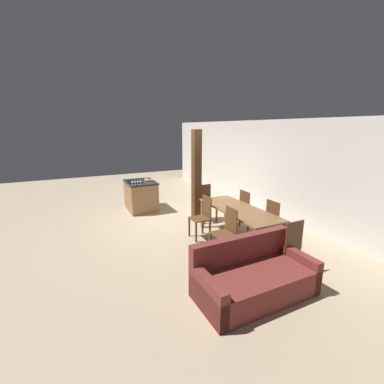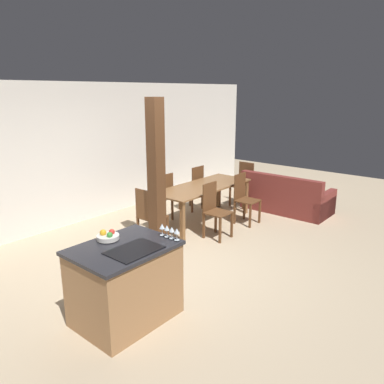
{
  "view_description": "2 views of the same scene",
  "coord_description": "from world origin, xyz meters",
  "px_view_note": "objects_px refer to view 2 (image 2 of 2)",
  "views": [
    {
      "loc": [
        6.08,
        -2.48,
        2.5
      ],
      "look_at": [
        0.6,
        0.2,
        0.95
      ],
      "focal_mm": 24.0,
      "sensor_mm": 36.0,
      "label": 1
    },
    {
      "loc": [
        -3.87,
        -3.56,
        2.54
      ],
      "look_at": [
        0.6,
        0.2,
        0.95
      ],
      "focal_mm": 35.0,
      "sensor_mm": 36.0,
      "label": 2
    }
  ],
  "objects_px": {
    "wine_glass_far": "(167,228)",
    "dining_chair_foot_end": "(243,183)",
    "dining_chair_near_right": "(244,198)",
    "kitchen_island": "(125,283)",
    "wine_glass_near": "(177,231)",
    "dining_chair_head_end": "(149,215)",
    "dining_chair_far_left": "(162,196)",
    "wine_glass_end": "(162,227)",
    "dining_chair_near_left": "(215,209)",
    "fruit_bowl": "(108,236)",
    "dining_chair_far_right": "(194,187)",
    "timber_post": "(156,177)",
    "wine_glass_middle": "(172,230)",
    "couch": "(286,199)",
    "dining_table": "(203,190)"
  },
  "relations": [
    {
      "from": "wine_glass_far",
      "to": "dining_chair_foot_end",
      "type": "distance_m",
      "value": 4.42
    },
    {
      "from": "dining_chair_near_right",
      "to": "wine_glass_far",
      "type": "bearing_deg",
      "value": -163.6
    },
    {
      "from": "kitchen_island",
      "to": "wine_glass_near",
      "type": "bearing_deg",
      "value": -35.89
    },
    {
      "from": "dining_chair_head_end",
      "to": "dining_chair_far_left",
      "type": "bearing_deg",
      "value": -56.42
    },
    {
      "from": "wine_glass_end",
      "to": "dining_chair_foot_end",
      "type": "relative_size",
      "value": 0.14
    },
    {
      "from": "wine_glass_end",
      "to": "dining_chair_near_left",
      "type": "height_order",
      "value": "wine_glass_end"
    },
    {
      "from": "fruit_bowl",
      "to": "wine_glass_end",
      "type": "height_order",
      "value": "wine_glass_end"
    },
    {
      "from": "kitchen_island",
      "to": "wine_glass_near",
      "type": "relative_size",
      "value": 7.86
    },
    {
      "from": "wine_glass_far",
      "to": "dining_chair_near_right",
      "type": "relative_size",
      "value": 0.14
    },
    {
      "from": "dining_chair_far_left",
      "to": "dining_chair_foot_end",
      "type": "xyz_separation_m",
      "value": [
        1.94,
        -0.64,
        0.0
      ]
    },
    {
      "from": "dining_chair_far_left",
      "to": "dining_chair_far_right",
      "type": "height_order",
      "value": "same"
    },
    {
      "from": "wine_glass_end",
      "to": "dining_chair_near_left",
      "type": "bearing_deg",
      "value": 21.35
    },
    {
      "from": "fruit_bowl",
      "to": "dining_chair_near_right",
      "type": "relative_size",
      "value": 0.26
    },
    {
      "from": "dining_chair_far_right",
      "to": "wine_glass_far",
      "type": "bearing_deg",
      "value": 35.19
    },
    {
      "from": "dining_chair_head_end",
      "to": "timber_post",
      "type": "bearing_deg",
      "value": 164.61
    },
    {
      "from": "wine_glass_far",
      "to": "wine_glass_middle",
      "type": "bearing_deg",
      "value": -90.0
    },
    {
      "from": "dining_chair_near_left",
      "to": "wine_glass_middle",
      "type": "bearing_deg",
      "value": -155.21
    },
    {
      "from": "fruit_bowl",
      "to": "wine_glass_far",
      "type": "xyz_separation_m",
      "value": [
        0.48,
        -0.46,
        0.07
      ]
    },
    {
      "from": "dining_chair_near_left",
      "to": "timber_post",
      "type": "bearing_deg",
      "value": 160.33
    },
    {
      "from": "wine_glass_middle",
      "to": "fruit_bowl",
      "type": "bearing_deg",
      "value": 131.75
    },
    {
      "from": "kitchen_island",
      "to": "couch",
      "type": "height_order",
      "value": "kitchen_island"
    },
    {
      "from": "dining_chair_head_end",
      "to": "dining_chair_foot_end",
      "type": "distance_m",
      "value": 2.91
    },
    {
      "from": "wine_glass_near",
      "to": "wine_glass_far",
      "type": "distance_m",
      "value": 0.15
    },
    {
      "from": "fruit_bowl",
      "to": "dining_chair_near_right",
      "type": "xyz_separation_m",
      "value": [
        3.62,
        0.46,
        -0.43
      ]
    },
    {
      "from": "wine_glass_end",
      "to": "timber_post",
      "type": "distance_m",
      "value": 1.67
    },
    {
      "from": "fruit_bowl",
      "to": "dining_chair_foot_end",
      "type": "xyz_separation_m",
      "value": [
        4.59,
        1.1,
        -0.43
      ]
    },
    {
      "from": "fruit_bowl",
      "to": "wine_glass_far",
      "type": "distance_m",
      "value": 0.67
    },
    {
      "from": "wine_glass_far",
      "to": "timber_post",
      "type": "relative_size",
      "value": 0.06
    },
    {
      "from": "dining_chair_far_right",
      "to": "fruit_bowl",
      "type": "bearing_deg",
      "value": 25.77
    },
    {
      "from": "wine_glass_end",
      "to": "dining_table",
      "type": "height_order",
      "value": "wine_glass_end"
    },
    {
      "from": "dining_chair_far_left",
      "to": "dining_chair_near_left",
      "type": "bearing_deg",
      "value": 90.0
    },
    {
      "from": "dining_chair_near_left",
      "to": "dining_chair_head_end",
      "type": "height_order",
      "value": "same"
    },
    {
      "from": "dining_chair_near_right",
      "to": "dining_chair_far_left",
      "type": "relative_size",
      "value": 1.0
    },
    {
      "from": "fruit_bowl",
      "to": "dining_chair_far_left",
      "type": "bearing_deg",
      "value": 33.43
    },
    {
      "from": "dining_chair_near_left",
      "to": "dining_chair_foot_end",
      "type": "height_order",
      "value": "same"
    },
    {
      "from": "dining_chair_far_left",
      "to": "kitchen_island",
      "type": "bearing_deg",
      "value": 37.25
    },
    {
      "from": "fruit_bowl",
      "to": "couch",
      "type": "relative_size",
      "value": 0.14
    },
    {
      "from": "wine_glass_end",
      "to": "dining_chair_foot_end",
      "type": "bearing_deg",
      "value": 19.95
    },
    {
      "from": "fruit_bowl",
      "to": "wine_glass_end",
      "type": "relative_size",
      "value": 1.8
    },
    {
      "from": "dining_chair_far_right",
      "to": "wine_glass_end",
      "type": "bearing_deg",
      "value": 34.25
    },
    {
      "from": "kitchen_island",
      "to": "timber_post",
      "type": "relative_size",
      "value": 0.45
    },
    {
      "from": "dining_chair_foot_end",
      "to": "dining_chair_near_right",
      "type": "bearing_deg",
      "value": -56.42
    },
    {
      "from": "kitchen_island",
      "to": "wine_glass_near",
      "type": "distance_m",
      "value": 0.82
    },
    {
      "from": "dining_chair_foot_end",
      "to": "timber_post",
      "type": "height_order",
      "value": "timber_post"
    },
    {
      "from": "wine_glass_end",
      "to": "dining_chair_head_end",
      "type": "height_order",
      "value": "wine_glass_end"
    },
    {
      "from": "dining_chair_far_left",
      "to": "dining_chair_foot_end",
      "type": "height_order",
      "value": "same"
    },
    {
      "from": "dining_chair_far_right",
      "to": "dining_chair_foot_end",
      "type": "xyz_separation_m",
      "value": [
        0.97,
        -0.64,
        0.0
      ]
    },
    {
      "from": "dining_table",
      "to": "dining_chair_far_right",
      "type": "xyz_separation_m",
      "value": [
        0.49,
        0.64,
        -0.14
      ]
    },
    {
      "from": "fruit_bowl",
      "to": "dining_table",
      "type": "height_order",
      "value": "fruit_bowl"
    },
    {
      "from": "fruit_bowl",
      "to": "dining_chair_far_right",
      "type": "relative_size",
      "value": 0.26
    }
  ]
}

